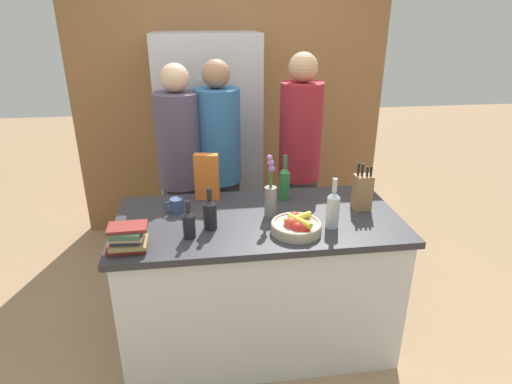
% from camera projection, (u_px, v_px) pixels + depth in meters
% --- Properties ---
extents(ground_plane, '(14.00, 14.00, 0.00)m').
position_uv_depth(ground_plane, '(258.00, 336.00, 2.87)').
color(ground_plane, '#A37F5B').
extents(kitchen_island, '(1.67, 0.83, 0.89)m').
position_uv_depth(kitchen_island, '(258.00, 280.00, 2.69)').
color(kitchen_island, silver).
rests_on(kitchen_island, ground_plane).
extents(back_wall_wood, '(2.87, 0.12, 2.60)m').
position_uv_depth(back_wall_wood, '(232.00, 94.00, 3.98)').
color(back_wall_wood, olive).
rests_on(back_wall_wood, ground_plane).
extents(refrigerator, '(0.86, 0.62, 1.86)m').
position_uv_depth(refrigerator, '(210.00, 144.00, 3.76)').
color(refrigerator, '#B7B7BC').
rests_on(refrigerator, ground_plane).
extents(fruit_bowl, '(0.28, 0.28, 0.10)m').
position_uv_depth(fruit_bowl, '(296.00, 226.00, 2.34)').
color(fruit_bowl, tan).
rests_on(fruit_bowl, kitchen_island).
extents(knife_block, '(0.10, 0.09, 0.30)m').
position_uv_depth(knife_block, '(362.00, 192.00, 2.59)').
color(knife_block, olive).
rests_on(knife_block, kitchen_island).
extents(flower_vase, '(0.07, 0.07, 0.37)m').
position_uv_depth(flower_vase, '(271.00, 195.00, 2.50)').
color(flower_vase, gray).
rests_on(flower_vase, kitchen_island).
extents(cereal_box, '(0.16, 0.09, 0.30)m').
position_uv_depth(cereal_box, '(207.00, 177.00, 2.72)').
color(cereal_box, orange).
rests_on(cereal_box, kitchen_island).
extents(coffee_mug, '(0.11, 0.08, 0.09)m').
position_uv_depth(coffee_mug, '(176.00, 206.00, 2.57)').
color(coffee_mug, '#334770').
rests_on(coffee_mug, kitchen_island).
extents(book_stack, '(0.21, 0.16, 0.13)m').
position_uv_depth(book_stack, '(128.00, 238.00, 2.16)').
color(book_stack, maroon).
rests_on(book_stack, kitchen_island).
extents(bottle_oil, '(0.07, 0.07, 0.29)m').
position_uv_depth(bottle_oil, '(333.00, 208.00, 2.37)').
color(bottle_oil, '#B2BCC1').
rests_on(bottle_oil, kitchen_island).
extents(bottle_vinegar, '(0.07, 0.07, 0.21)m').
position_uv_depth(bottle_vinegar, '(189.00, 223.00, 2.27)').
color(bottle_vinegar, black).
rests_on(bottle_vinegar, kitchen_island).
extents(bottle_wine, '(0.07, 0.07, 0.30)m').
position_uv_depth(bottle_wine, '(284.00, 182.00, 2.72)').
color(bottle_wine, '#286633').
rests_on(bottle_wine, kitchen_island).
extents(bottle_water, '(0.08, 0.08, 0.24)m').
position_uv_depth(bottle_water, '(210.00, 213.00, 2.36)').
color(bottle_water, black).
rests_on(bottle_water, kitchen_island).
extents(person_at_sink, '(0.34, 0.34, 1.69)m').
position_uv_depth(person_at_sink, '(181.00, 166.00, 3.15)').
color(person_at_sink, '#383842').
rests_on(person_at_sink, ground_plane).
extents(person_in_blue, '(0.33, 0.33, 1.71)m').
position_uv_depth(person_in_blue, '(219.00, 162.00, 3.21)').
color(person_in_blue, '#383842').
rests_on(person_in_blue, ground_plane).
extents(person_in_red_tee, '(0.31, 0.31, 1.76)m').
position_uv_depth(person_in_red_tee, '(300.00, 158.00, 3.19)').
color(person_in_red_tee, '#383842').
rests_on(person_in_red_tee, ground_plane).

